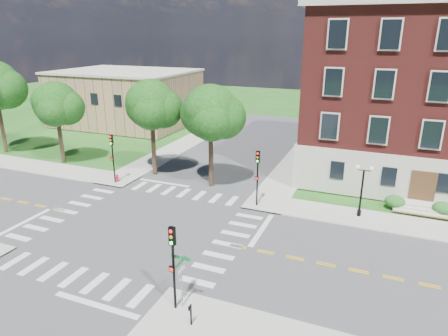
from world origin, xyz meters
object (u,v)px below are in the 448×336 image
at_px(traffic_signal_ne, 257,171).
at_px(twin_lamp_west, 362,188).
at_px(traffic_signal_nw, 112,152).
at_px(traffic_signal_se, 173,258).
at_px(fire_hydrant, 117,178).
at_px(street_sign_pole, 181,271).
at_px(push_button_post, 191,314).

relative_size(traffic_signal_ne, twin_lamp_west, 1.13).
xyz_separation_m(traffic_signal_ne, traffic_signal_nw, (-14.51, -0.05, 0.00)).
height_order(traffic_signal_nw, twin_lamp_west, traffic_signal_nw).
height_order(traffic_signal_se, fire_hydrant, traffic_signal_se).
height_order(traffic_signal_se, traffic_signal_ne, same).
distance_m(traffic_signal_se, traffic_signal_ne, 14.40).
xyz_separation_m(twin_lamp_west, street_sign_pole, (-7.88, -15.29, -0.21)).
bearing_deg(street_sign_pole, traffic_signal_ne, 91.44).
xyz_separation_m(traffic_signal_ne, street_sign_pole, (0.36, -14.15, -0.88)).
distance_m(push_button_post, fire_hydrant, 22.19).
xyz_separation_m(traffic_signal_nw, push_button_post, (15.93, -15.21, -2.39)).
distance_m(traffic_signal_nw, street_sign_pole, 20.51).
bearing_deg(traffic_signal_nw, traffic_signal_ne, 0.18).
bearing_deg(street_sign_pole, push_button_post, -46.37).
bearing_deg(traffic_signal_se, twin_lamp_west, 62.19).
distance_m(traffic_signal_se, street_sign_pole, 0.96).
xyz_separation_m(push_button_post, fire_hydrant, (-15.87, 15.51, -0.33)).
distance_m(street_sign_pole, push_button_post, 2.15).
bearing_deg(traffic_signal_ne, twin_lamp_west, 7.87).
bearing_deg(traffic_signal_se, fire_hydrant, 134.70).
bearing_deg(traffic_signal_nw, street_sign_pole, -43.49).
height_order(traffic_signal_ne, street_sign_pole, traffic_signal_ne).
bearing_deg(street_sign_pole, traffic_signal_nw, 136.51).
bearing_deg(push_button_post, traffic_signal_ne, 95.30).
height_order(twin_lamp_west, fire_hydrant, twin_lamp_west).
bearing_deg(push_button_post, twin_lamp_west, 67.40).
bearing_deg(twin_lamp_west, traffic_signal_nw, -177.02).
bearing_deg(twin_lamp_west, traffic_signal_se, -117.81).
relative_size(traffic_signal_ne, traffic_signal_nw, 1.00).
relative_size(traffic_signal_nw, street_sign_pole, 1.55).
distance_m(traffic_signal_se, push_button_post, 2.89).
height_order(twin_lamp_west, street_sign_pole, twin_lamp_west).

